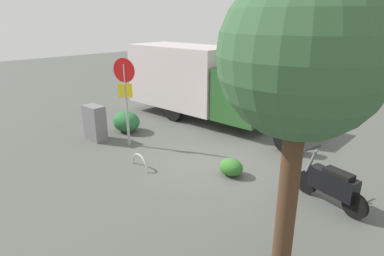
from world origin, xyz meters
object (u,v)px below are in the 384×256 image
at_px(stop_sign, 125,89).
at_px(motorcycle, 332,184).
at_px(box_truck_near, 199,80).
at_px(bike_rack_hoop, 140,168).
at_px(utility_cabinet, 95,123).
at_px(street_tree, 302,58).

bearing_deg(stop_sign, motorcycle, -170.13).
height_order(box_truck_near, bike_rack_hoop, box_truck_near).
height_order(box_truck_near, utility_cabinet, box_truck_near).
distance_m(street_tree, utility_cabinet, 8.33).
bearing_deg(stop_sign, box_truck_near, -82.73).
xyz_separation_m(motorcycle, stop_sign, (6.29, 1.10, 1.39)).
relative_size(street_tree, bike_rack_hoop, 5.59).
relative_size(box_truck_near, bike_rack_hoop, 9.73).
bearing_deg(utility_cabinet, box_truck_near, -99.77).
distance_m(motorcycle, utility_cabinet, 7.71).
relative_size(box_truck_near, motorcycle, 4.63).
xyz_separation_m(street_tree, utility_cabinet, (7.76, -0.88, -2.90)).
bearing_deg(box_truck_near, stop_sign, -85.52).
xyz_separation_m(motorcycle, street_tree, (-0.21, 2.48, 2.99)).
height_order(stop_sign, bike_rack_hoop, stop_sign).
relative_size(stop_sign, utility_cabinet, 2.36).
bearing_deg(stop_sign, utility_cabinet, 21.83).
bearing_deg(utility_cabinet, motorcycle, -168.06).
distance_m(stop_sign, bike_rack_hoop, 2.66).
height_order(motorcycle, utility_cabinet, utility_cabinet).
distance_m(utility_cabinet, bike_rack_hoop, 3.00).
relative_size(box_truck_near, utility_cabinet, 6.80).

